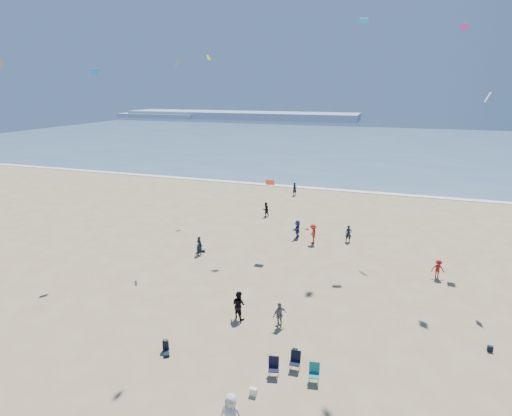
% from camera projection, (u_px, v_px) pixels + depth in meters
% --- Properties ---
extents(ocean, '(220.00, 100.00, 0.06)m').
position_uv_depth(ocean, '(355.00, 144.00, 102.59)').
color(ocean, '#476B84').
rests_on(ocean, ground).
extents(surf_line, '(220.00, 1.20, 0.08)m').
position_uv_depth(surf_line, '(324.00, 189.00, 57.16)').
color(surf_line, white).
rests_on(surf_line, ground).
extents(headland_far, '(110.00, 20.00, 3.20)m').
position_uv_depth(headland_far, '(240.00, 115.00, 188.43)').
color(headland_far, '#7A8EA8').
rests_on(headland_far, ground).
extents(headland_near, '(40.00, 14.00, 2.00)m').
position_uv_depth(headland_near, '(160.00, 115.00, 196.16)').
color(headland_near, '#7A8EA8').
rests_on(headland_near, ground).
extents(standing_flyers, '(25.19, 49.10, 1.95)m').
position_uv_depth(standing_flyers, '(321.00, 284.00, 27.56)').
color(standing_flyers, black).
rests_on(standing_flyers, ground).
extents(seated_group, '(22.38, 21.02, 0.84)m').
position_uv_depth(seated_group, '(251.00, 357.00, 20.86)').
color(seated_group, silver).
rests_on(seated_group, ground).
extents(chair_cluster, '(2.70, 1.48, 1.00)m').
position_uv_depth(chair_cluster, '(294.00, 368.00, 19.91)').
color(chair_cluster, black).
rests_on(chair_cluster, ground).
extents(white_tote, '(0.35, 0.20, 0.40)m').
position_uv_depth(white_tote, '(253.00, 392.00, 18.77)').
color(white_tote, white).
rests_on(white_tote, ground).
extents(black_backpack, '(0.30, 0.22, 0.38)m').
position_uv_depth(black_backpack, '(295.00, 352.00, 21.59)').
color(black_backpack, black).
rests_on(black_backpack, ground).
extents(navy_bag, '(0.28, 0.18, 0.34)m').
position_uv_depth(navy_bag, '(490.00, 349.00, 21.92)').
color(navy_bag, black).
rests_on(navy_bag, ground).
extents(kites_aloft, '(33.38, 45.16, 29.34)m').
position_uv_depth(kites_aloft, '(422.00, 65.00, 21.19)').
color(kites_aloft, '#512596').
rests_on(kites_aloft, ground).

